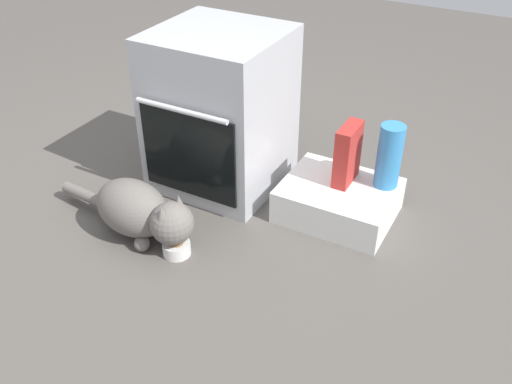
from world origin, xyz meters
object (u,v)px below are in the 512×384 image
object	(u,v)px
cat	(140,211)
water_bottle	(389,156)
oven	(220,111)
pantry_cabinet	(338,200)
cereal_box	(348,154)
food_bowl	(177,247)

from	to	relation	value
cat	water_bottle	xyz separation A→B (m)	(0.87, 0.68, 0.17)
oven	cat	distance (m)	0.63
cat	pantry_cabinet	bearing A→B (deg)	46.10
cat	cereal_box	world-z (taller)	cereal_box
pantry_cabinet	food_bowl	distance (m)	0.78
food_bowl	cat	xyz separation A→B (m)	(-0.20, 0.02, 0.11)
food_bowl	water_bottle	size ratio (longest dim) A/B	0.40
food_bowl	water_bottle	distance (m)	1.01
food_bowl	oven	bearing A→B (deg)	102.59
oven	cereal_box	distance (m)	0.64
oven	cereal_box	size ratio (longest dim) A/B	2.76
cat	cereal_box	xyz separation A→B (m)	(0.70, 0.62, 0.16)
pantry_cabinet	oven	bearing A→B (deg)	179.18
food_bowl	cereal_box	world-z (taller)	cereal_box
oven	food_bowl	distance (m)	0.71
pantry_cabinet	water_bottle	bearing A→B (deg)	31.55
cat	water_bottle	distance (m)	1.12
oven	cereal_box	world-z (taller)	oven
oven	pantry_cabinet	xyz separation A→B (m)	(0.63, -0.01, -0.30)
cereal_box	pantry_cabinet	bearing A→B (deg)	-94.44
food_bowl	cat	size ratio (longest dim) A/B	0.15
cereal_box	oven	bearing A→B (deg)	-176.04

